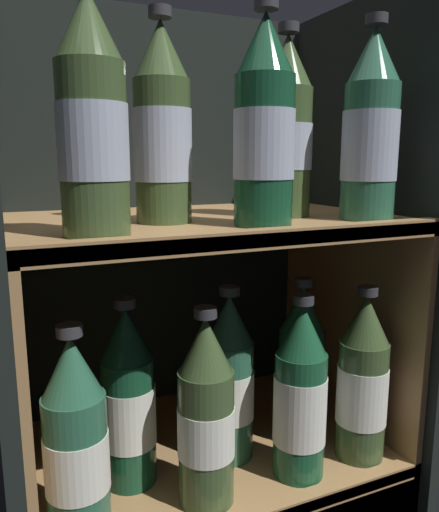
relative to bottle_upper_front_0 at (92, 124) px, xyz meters
The scene contains 17 objects.
fridge_back_wall 0.46m from the bottle_upper_front_0, 60.78° to the left, with size 0.63×0.02×0.95m, color black.
fridge_side_left 0.30m from the bottle_upper_front_0, 129.96° to the left, with size 0.02×0.44×0.95m, color black.
fridge_side_right 0.57m from the bottle_upper_front_0, 15.09° to the left, with size 0.02×0.44×0.95m, color black.
shelf_lower 0.60m from the bottle_upper_front_0, 32.67° to the left, with size 0.59×0.40×0.20m.
shelf_upper 0.38m from the bottle_upper_front_0, 33.51° to the left, with size 0.59×0.40×0.59m.
bottle_upper_front_0 is the anchor object (origin of this frame).
bottle_upper_front_1 0.22m from the bottle_upper_front_0, ahead, with size 0.08×0.08×0.29m.
bottle_upper_front_2 0.40m from the bottle_upper_front_0, ahead, with size 0.08×0.08×0.29m.
bottle_upper_back_0 0.14m from the bottle_upper_front_0, 38.61° to the left, with size 0.08×0.08×0.29m.
bottle_upper_back_1 0.33m from the bottle_upper_front_0, 15.96° to the left, with size 0.08×0.08×0.29m.
bottle_lower_front_0 0.40m from the bottle_upper_front_0, behind, with size 0.08×0.08×0.29m.
bottle_lower_front_1 0.42m from the bottle_upper_front_0, ahead, with size 0.08×0.08×0.29m.
bottle_lower_front_2 0.49m from the bottle_upper_front_0, ahead, with size 0.08×0.08×0.29m.
bottle_lower_front_3 0.57m from the bottle_upper_front_0, ahead, with size 0.08×0.08×0.29m.
bottle_lower_back_0 0.41m from the bottle_upper_front_0, 60.90° to the left, with size 0.08×0.08×0.29m.
bottle_lower_back_1 0.46m from the bottle_upper_front_0, 22.45° to the left, with size 0.08×0.08×0.29m.
bottle_lower_back_2 0.54m from the bottle_upper_front_0, 14.17° to the left, with size 0.08×0.08×0.29m.
Camera 1 is at (-0.30, -0.53, 0.68)m, focal length 35.00 mm.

